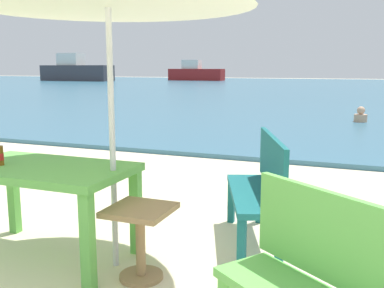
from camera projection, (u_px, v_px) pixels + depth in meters
name	position (u px, v px, depth m)	size (l,w,h in m)	color
sea_water	(343.00, 89.00, 30.10)	(120.00, 50.00, 0.08)	#386B84
picnic_table_green	(43.00, 179.00, 3.50)	(1.40, 0.80, 0.76)	#60B24C
side_table_wood	(140.00, 232.00, 3.19)	(0.44, 0.44, 0.54)	#9E7A51
bench_teal_center	(261.00, 184.00, 3.78)	(0.76, 1.25, 0.95)	#196066
swimmer_person	(361.00, 116.00, 11.81)	(0.34, 0.34, 0.41)	tan
boat_fishing_trawler	(196.00, 73.00, 48.28)	(6.04, 1.65, 2.20)	maroon
boat_sailboat	(76.00, 71.00, 46.80)	(7.90, 2.15, 2.87)	#38383F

